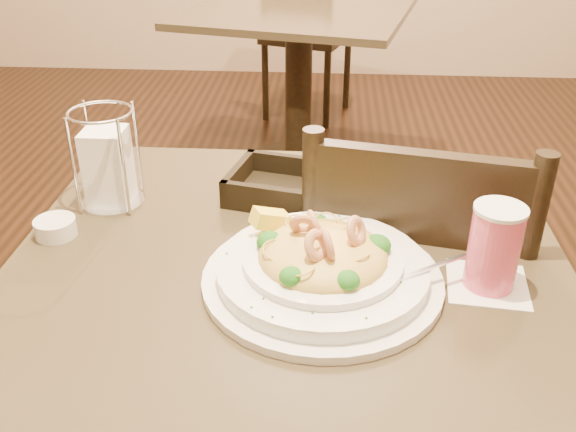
# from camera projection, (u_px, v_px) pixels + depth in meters

# --- Properties ---
(main_table) EXTENTS (0.90, 0.90, 0.75)m
(main_table) POSITION_uv_depth(u_px,v_px,m) (287.00, 378.00, 1.13)
(main_table) COLOR black
(main_table) RESTS_ON ground
(background_table) EXTENTS (1.08, 1.08, 0.75)m
(background_table) POSITION_uv_depth(u_px,v_px,m) (299.00, 62.00, 2.84)
(background_table) COLOR black
(background_table) RESTS_ON ground
(dining_chair_near) EXTENTS (0.50, 0.50, 0.93)m
(dining_chair_near) POSITION_uv_depth(u_px,v_px,m) (409.00, 312.00, 1.32)
(dining_chair_near) COLOR black
(dining_chair_near) RESTS_ON ground
(dining_chair_far) EXTENTS (0.53, 0.53, 0.93)m
(dining_chair_far) POSITION_uv_depth(u_px,v_px,m) (305.00, 29.00, 3.45)
(dining_chair_far) COLOR black
(dining_chair_far) RESTS_ON ground
(pasta_bowl) EXTENTS (0.40, 0.36, 0.12)m
(pasta_bowl) POSITION_uv_depth(u_px,v_px,m) (322.00, 265.00, 0.96)
(pasta_bowl) COLOR white
(pasta_bowl) RESTS_ON main_table
(drink_glass) EXTENTS (0.13, 0.13, 0.13)m
(drink_glass) POSITION_uv_depth(u_px,v_px,m) (494.00, 248.00, 0.94)
(drink_glass) COLOR white
(drink_glass) RESTS_ON main_table
(bread_basket) EXTENTS (0.22, 0.20, 0.05)m
(bread_basket) POSITION_uv_depth(u_px,v_px,m) (283.00, 187.00, 1.21)
(bread_basket) COLOR black
(bread_basket) RESTS_ON main_table
(napkin_caddy) EXTENTS (0.12, 0.12, 0.18)m
(napkin_caddy) POSITION_uv_depth(u_px,v_px,m) (108.00, 165.00, 1.16)
(napkin_caddy) COLOR silver
(napkin_caddy) RESTS_ON main_table
(side_plate) EXTENTS (0.19, 0.19, 0.01)m
(side_plate) POSITION_uv_depth(u_px,v_px,m) (384.00, 187.00, 1.25)
(side_plate) COLOR white
(side_plate) RESTS_ON main_table
(butter_ramekin) EXTENTS (0.09, 0.09, 0.03)m
(butter_ramekin) POSITION_uv_depth(u_px,v_px,m) (55.00, 228.00, 1.09)
(butter_ramekin) COLOR white
(butter_ramekin) RESTS_ON main_table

